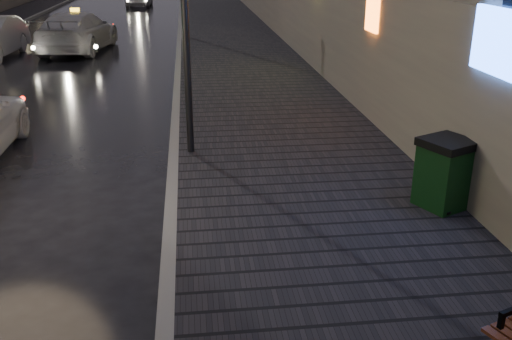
% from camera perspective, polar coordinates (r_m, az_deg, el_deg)
% --- Properties ---
extents(sidewalk, '(4.60, 58.00, 0.15)m').
position_cam_1_polar(sidewalk, '(26.37, -2.34, 12.75)').
color(sidewalk, black).
rests_on(sidewalk, ground).
extents(curb, '(0.20, 58.00, 0.15)m').
position_cam_1_polar(curb, '(26.30, -7.68, 12.55)').
color(curb, slate).
rests_on(curb, ground).
extents(trash_bin, '(0.97, 0.97, 1.11)m').
position_cam_1_polar(trash_bin, '(9.41, 18.37, -0.25)').
color(trash_bin, black).
rests_on(trash_bin, sidewalk).
extents(taxi_mid, '(2.94, 5.76, 1.60)m').
position_cam_1_polar(taxi_mid, '(25.13, -17.44, 13.07)').
color(taxi_mid, '#BAB9C0').
rests_on(taxi_mid, ground).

